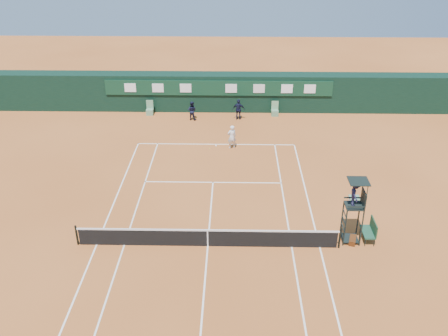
{
  "coord_description": "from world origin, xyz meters",
  "views": [
    {
      "loc": [
        1.2,
        -19.9,
        14.72
      ],
      "look_at": [
        0.68,
        6.0,
        1.2
      ],
      "focal_mm": 40.0,
      "sensor_mm": 36.0,
      "label": 1
    }
  ],
  "objects_px": {
    "umpire_chair": "(355,198)",
    "player_bench": "(370,230)",
    "cooler": "(354,202)",
    "player": "(232,137)",
    "tennis_net": "(208,237)"
  },
  "relations": [
    {
      "from": "cooler",
      "to": "player",
      "type": "distance_m",
      "value": 10.17
    },
    {
      "from": "player",
      "to": "cooler",
      "type": "bearing_deg",
      "value": 112.98
    },
    {
      "from": "tennis_net",
      "to": "player_bench",
      "type": "relative_size",
      "value": 10.75
    },
    {
      "from": "player",
      "to": "player_bench",
      "type": "bearing_deg",
      "value": 104.2
    },
    {
      "from": "player_bench",
      "to": "cooler",
      "type": "bearing_deg",
      "value": 92.64
    },
    {
      "from": "tennis_net",
      "to": "cooler",
      "type": "relative_size",
      "value": 20.0
    },
    {
      "from": "tennis_net",
      "to": "umpire_chair",
      "type": "bearing_deg",
      "value": 4.75
    },
    {
      "from": "tennis_net",
      "to": "umpire_chair",
      "type": "xyz_separation_m",
      "value": [
        7.03,
        0.58,
        1.95
      ]
    },
    {
      "from": "umpire_chair",
      "to": "player_bench",
      "type": "height_order",
      "value": "umpire_chair"
    },
    {
      "from": "player_bench",
      "to": "cooler",
      "type": "distance_m",
      "value": 3.06
    },
    {
      "from": "cooler",
      "to": "umpire_chair",
      "type": "bearing_deg",
      "value": -105.36
    },
    {
      "from": "umpire_chair",
      "to": "player_bench",
      "type": "xyz_separation_m",
      "value": [
        1.01,
        0.12,
        -1.86
      ]
    },
    {
      "from": "tennis_net",
      "to": "cooler",
      "type": "bearing_deg",
      "value": 25.4
    },
    {
      "from": "umpire_chair",
      "to": "player_bench",
      "type": "relative_size",
      "value": 2.85
    },
    {
      "from": "cooler",
      "to": "player",
      "type": "xyz_separation_m",
      "value": [
        -6.79,
        7.55,
        0.51
      ]
    }
  ]
}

